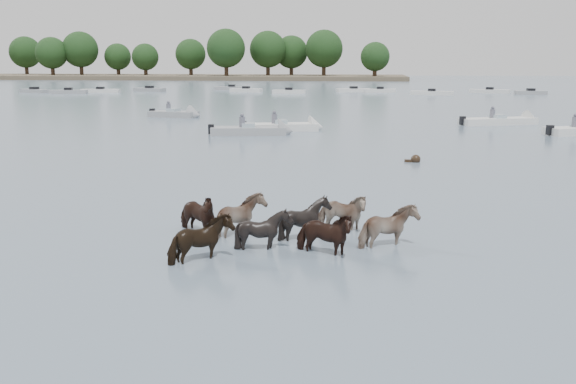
# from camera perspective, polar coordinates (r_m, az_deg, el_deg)

# --- Properties ---
(ground) EXTENTS (400.00, 400.00, 0.00)m
(ground) POSITION_cam_1_polar(r_m,az_deg,el_deg) (15.37, 3.59, -5.28)
(ground) COLOR slate
(ground) RESTS_ON ground
(shoreline) EXTENTS (160.00, 30.00, 1.00)m
(shoreline) POSITION_cam_1_polar(r_m,az_deg,el_deg) (179.34, -16.32, 9.89)
(shoreline) COLOR #4C4233
(shoreline) RESTS_ON ground
(pony_herd) EXTENTS (6.68, 4.52, 1.31)m
(pony_herd) POSITION_cam_1_polar(r_m,az_deg,el_deg) (15.85, -0.61, -3.16)
(pony_herd) COLOR black
(pony_herd) RESTS_ON ground
(swimming_pony) EXTENTS (0.72, 0.44, 0.44)m
(swimming_pony) POSITION_cam_1_polar(r_m,az_deg,el_deg) (29.35, 11.28, 2.85)
(swimming_pony) COLOR black
(swimming_pony) RESTS_ON ground
(motorboat_a) EXTENTS (5.51, 2.95, 1.92)m
(motorboat_a) POSITION_cam_1_polar(r_m,az_deg,el_deg) (42.14, 0.34, 5.85)
(motorboat_a) COLOR silver
(motorboat_a) RESTS_ON ground
(motorboat_b) EXTENTS (5.36, 2.42, 1.92)m
(motorboat_b) POSITION_cam_1_polar(r_m,az_deg,el_deg) (39.79, -2.48, 5.50)
(motorboat_b) COLOR gray
(motorboat_b) RESTS_ON ground
(motorboat_c) EXTENTS (6.22, 3.64, 1.92)m
(motorboat_c) POSITION_cam_1_polar(r_m,az_deg,el_deg) (49.02, 19.09, 6.02)
(motorboat_c) COLOR silver
(motorboat_c) RESTS_ON ground
(motorboat_f) EXTENTS (4.67, 2.45, 1.92)m
(motorboat_f) POSITION_cam_1_polar(r_m,az_deg,el_deg) (52.97, -9.57, 6.87)
(motorboat_f) COLOR gray
(motorboat_f) RESTS_ON ground
(distant_flotilla) EXTENTS (103.69, 25.79, 0.93)m
(distant_flotilla) POSITION_cam_1_polar(r_m,az_deg,el_deg) (91.17, 6.56, 8.90)
(distant_flotilla) COLOR gray
(distant_flotilla) RESTS_ON ground
(treeline) EXTENTS (149.28, 23.73, 12.46)m
(treeline) POSITION_cam_1_polar(r_m,az_deg,el_deg) (177.95, -15.24, 12.00)
(treeline) COLOR #382619
(treeline) RESTS_ON ground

